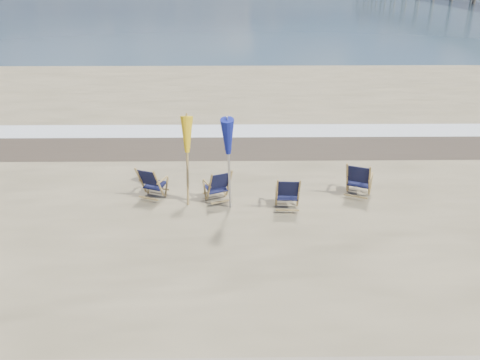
{
  "coord_description": "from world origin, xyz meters",
  "views": [
    {
      "loc": [
        -0.11,
        -7.31,
        5.27
      ],
      "look_at": [
        0.0,
        2.2,
        0.9
      ],
      "focal_mm": 35.0,
      "sensor_mm": 36.0,
      "label": 1
    }
  ],
  "objects_px": {
    "beach_chair_2": "(299,194)",
    "umbrella_yellow": "(186,140)",
    "beach_chair_1": "(229,185)",
    "beach_chair_3": "(369,182)",
    "beach_chair_0": "(159,185)",
    "umbrella_blue": "(229,138)"
  },
  "relations": [
    {
      "from": "beach_chair_0",
      "to": "beach_chair_3",
      "type": "xyz_separation_m",
      "value": [
        5.12,
        0.02,
        0.04
      ]
    },
    {
      "from": "beach_chair_2",
      "to": "umbrella_yellow",
      "type": "relative_size",
      "value": 0.43
    },
    {
      "from": "beach_chair_0",
      "to": "umbrella_blue",
      "type": "height_order",
      "value": "umbrella_blue"
    },
    {
      "from": "beach_chair_3",
      "to": "umbrella_yellow",
      "type": "xyz_separation_m",
      "value": [
        -4.4,
        0.02,
        1.1
      ]
    },
    {
      "from": "beach_chair_3",
      "to": "umbrella_yellow",
      "type": "distance_m",
      "value": 4.54
    },
    {
      "from": "beach_chair_3",
      "to": "umbrella_blue",
      "type": "bearing_deg",
      "value": 33.12
    },
    {
      "from": "beach_chair_2",
      "to": "beach_chair_3",
      "type": "height_order",
      "value": "beach_chair_3"
    },
    {
      "from": "beach_chair_0",
      "to": "umbrella_yellow",
      "type": "xyz_separation_m",
      "value": [
        0.72,
        0.04,
        1.14
      ]
    },
    {
      "from": "beach_chair_0",
      "to": "beach_chair_3",
      "type": "relative_size",
      "value": 0.92
    },
    {
      "from": "beach_chair_1",
      "to": "umbrella_yellow",
      "type": "xyz_separation_m",
      "value": [
        -0.99,
        0.04,
        1.14
      ]
    },
    {
      "from": "umbrella_yellow",
      "to": "beach_chair_2",
      "type": "bearing_deg",
      "value": -12.89
    },
    {
      "from": "beach_chair_1",
      "to": "beach_chair_3",
      "type": "height_order",
      "value": "beach_chair_3"
    },
    {
      "from": "beach_chair_2",
      "to": "umbrella_yellow",
      "type": "height_order",
      "value": "umbrella_yellow"
    },
    {
      "from": "umbrella_yellow",
      "to": "beach_chair_3",
      "type": "bearing_deg",
      "value": -0.23
    },
    {
      "from": "beach_chair_0",
      "to": "beach_chair_1",
      "type": "relative_size",
      "value": 0.99
    },
    {
      "from": "beach_chair_1",
      "to": "beach_chair_2",
      "type": "xyz_separation_m",
      "value": [
        1.62,
        -0.56,
        0.0
      ]
    },
    {
      "from": "beach_chair_1",
      "to": "beach_chair_3",
      "type": "bearing_deg",
      "value": 156.92
    },
    {
      "from": "beach_chair_3",
      "to": "umbrella_yellow",
      "type": "bearing_deg",
      "value": 23.36
    },
    {
      "from": "beach_chair_1",
      "to": "umbrella_yellow",
      "type": "height_order",
      "value": "umbrella_yellow"
    },
    {
      "from": "beach_chair_0",
      "to": "beach_chair_3",
      "type": "distance_m",
      "value": 5.12
    },
    {
      "from": "beach_chair_3",
      "to": "umbrella_blue",
      "type": "distance_m",
      "value": 3.71
    },
    {
      "from": "beach_chair_1",
      "to": "beach_chair_2",
      "type": "distance_m",
      "value": 1.71
    }
  ]
}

